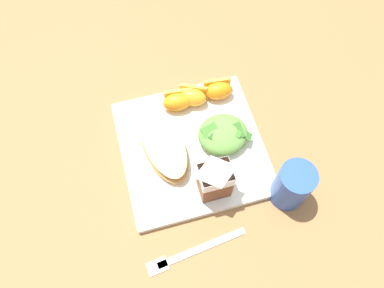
{
  "coord_description": "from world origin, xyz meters",
  "views": [
    {
      "loc": [
        0.08,
        0.3,
        0.68
      ],
      "look_at": [
        0.0,
        0.0,
        0.03
      ],
      "focal_mm": 34.37,
      "sensor_mm": 36.0,
      "label": 1
    }
  ],
  "objects_px": {
    "white_plate": "(192,148)",
    "green_salad_pile": "(223,133)",
    "metal_fork": "(189,253)",
    "milk_carton": "(215,178)",
    "orange_wedge_front": "(218,90)",
    "drinking_blue_cup": "(292,186)",
    "cheesy_pizza_bread": "(163,144)",
    "orange_wedge_middle": "(192,96)",
    "orange_wedge_rear": "(177,101)"
  },
  "relations": [
    {
      "from": "orange_wedge_rear",
      "to": "metal_fork",
      "type": "distance_m",
      "value": 0.3
    },
    {
      "from": "white_plate",
      "to": "green_salad_pile",
      "type": "bearing_deg",
      "value": -177.83
    },
    {
      "from": "white_plate",
      "to": "drinking_blue_cup",
      "type": "xyz_separation_m",
      "value": [
        -0.15,
        0.14,
        0.04
      ]
    },
    {
      "from": "cheesy_pizza_bread",
      "to": "orange_wedge_rear",
      "type": "distance_m",
      "value": 0.1
    },
    {
      "from": "green_salad_pile",
      "to": "white_plate",
      "type": "bearing_deg",
      "value": 2.17
    },
    {
      "from": "white_plate",
      "to": "metal_fork",
      "type": "relative_size",
      "value": 1.48
    },
    {
      "from": "white_plate",
      "to": "cheesy_pizza_bread",
      "type": "bearing_deg",
      "value": -10.06
    },
    {
      "from": "white_plate",
      "to": "drinking_blue_cup",
      "type": "distance_m",
      "value": 0.21
    },
    {
      "from": "cheesy_pizza_bread",
      "to": "metal_fork",
      "type": "bearing_deg",
      "value": 88.71
    },
    {
      "from": "orange_wedge_middle",
      "to": "orange_wedge_rear",
      "type": "relative_size",
      "value": 1.1
    },
    {
      "from": "cheesy_pizza_bread",
      "to": "orange_wedge_front",
      "type": "bearing_deg",
      "value": -146.8
    },
    {
      "from": "milk_carton",
      "to": "drinking_blue_cup",
      "type": "distance_m",
      "value": 0.14
    },
    {
      "from": "green_salad_pile",
      "to": "orange_wedge_front",
      "type": "xyz_separation_m",
      "value": [
        -0.02,
        -0.1,
        -0.0
      ]
    },
    {
      "from": "orange_wedge_middle",
      "to": "orange_wedge_rear",
      "type": "xyz_separation_m",
      "value": [
        0.03,
        0.0,
        0.0
      ]
    },
    {
      "from": "white_plate",
      "to": "milk_carton",
      "type": "xyz_separation_m",
      "value": [
        -0.02,
        0.1,
        0.07
      ]
    },
    {
      "from": "orange_wedge_rear",
      "to": "drinking_blue_cup",
      "type": "relative_size",
      "value": 0.61
    },
    {
      "from": "orange_wedge_middle",
      "to": "white_plate",
      "type": "bearing_deg",
      "value": 74.38
    },
    {
      "from": "orange_wedge_middle",
      "to": "drinking_blue_cup",
      "type": "distance_m",
      "value": 0.27
    },
    {
      "from": "milk_carton",
      "to": "metal_fork",
      "type": "bearing_deg",
      "value": 53.05
    },
    {
      "from": "green_salad_pile",
      "to": "milk_carton",
      "type": "bearing_deg",
      "value": 64.23
    },
    {
      "from": "cheesy_pizza_bread",
      "to": "drinking_blue_cup",
      "type": "bearing_deg",
      "value": 143.7
    },
    {
      "from": "cheesy_pizza_bread",
      "to": "green_salad_pile",
      "type": "distance_m",
      "value": 0.12
    },
    {
      "from": "orange_wedge_middle",
      "to": "drinking_blue_cup",
      "type": "xyz_separation_m",
      "value": [
        -0.12,
        0.24,
        0.02
      ]
    },
    {
      "from": "green_salad_pile",
      "to": "orange_wedge_front",
      "type": "distance_m",
      "value": 0.1
    },
    {
      "from": "milk_carton",
      "to": "orange_wedge_front",
      "type": "distance_m",
      "value": 0.22
    },
    {
      "from": "milk_carton",
      "to": "cheesy_pizza_bread",
      "type": "bearing_deg",
      "value": -56.7
    },
    {
      "from": "orange_wedge_rear",
      "to": "drinking_blue_cup",
      "type": "height_order",
      "value": "drinking_blue_cup"
    },
    {
      "from": "white_plate",
      "to": "milk_carton",
      "type": "relative_size",
      "value": 2.55
    },
    {
      "from": "orange_wedge_middle",
      "to": "metal_fork",
      "type": "bearing_deg",
      "value": 73.56
    },
    {
      "from": "orange_wedge_rear",
      "to": "white_plate",
      "type": "bearing_deg",
      "value": 93.11
    },
    {
      "from": "white_plate",
      "to": "drinking_blue_cup",
      "type": "relative_size",
      "value": 2.69
    },
    {
      "from": "drinking_blue_cup",
      "to": "cheesy_pizza_bread",
      "type": "bearing_deg",
      "value": -36.3
    },
    {
      "from": "orange_wedge_rear",
      "to": "metal_fork",
      "type": "relative_size",
      "value": 0.34
    },
    {
      "from": "milk_carton",
      "to": "orange_wedge_front",
      "type": "xyz_separation_m",
      "value": [
        -0.07,
        -0.2,
        -0.04
      ]
    },
    {
      "from": "orange_wedge_front",
      "to": "drinking_blue_cup",
      "type": "height_order",
      "value": "drinking_blue_cup"
    },
    {
      "from": "white_plate",
      "to": "green_salad_pile",
      "type": "distance_m",
      "value": 0.07
    },
    {
      "from": "milk_carton",
      "to": "drinking_blue_cup",
      "type": "xyz_separation_m",
      "value": [
        -0.13,
        0.04,
        -0.02
      ]
    },
    {
      "from": "cheesy_pizza_bread",
      "to": "drinking_blue_cup",
      "type": "distance_m",
      "value": 0.25
    },
    {
      "from": "cheesy_pizza_bread",
      "to": "drinking_blue_cup",
      "type": "xyz_separation_m",
      "value": [
        -0.2,
        0.15,
        0.02
      ]
    },
    {
      "from": "orange_wedge_front",
      "to": "metal_fork",
      "type": "xyz_separation_m",
      "value": [
        0.15,
        0.3,
        -0.03
      ]
    },
    {
      "from": "cheesy_pizza_bread",
      "to": "orange_wedge_front",
      "type": "height_order",
      "value": "orange_wedge_front"
    },
    {
      "from": "cheesy_pizza_bread",
      "to": "orange_wedge_middle",
      "type": "distance_m",
      "value": 0.12
    },
    {
      "from": "orange_wedge_front",
      "to": "green_salad_pile",
      "type": "bearing_deg",
      "value": 77.65
    },
    {
      "from": "white_plate",
      "to": "orange_wedge_front",
      "type": "relative_size",
      "value": 4.44
    },
    {
      "from": "white_plate",
      "to": "green_salad_pile",
      "type": "relative_size",
      "value": 2.61
    },
    {
      "from": "metal_fork",
      "to": "milk_carton",
      "type": "bearing_deg",
      "value": -126.95
    },
    {
      "from": "orange_wedge_front",
      "to": "orange_wedge_middle",
      "type": "bearing_deg",
      "value": 0.74
    },
    {
      "from": "white_plate",
      "to": "orange_wedge_front",
      "type": "distance_m",
      "value": 0.14
    },
    {
      "from": "orange_wedge_front",
      "to": "milk_carton",
      "type": "bearing_deg",
      "value": 70.65
    },
    {
      "from": "metal_fork",
      "to": "drinking_blue_cup",
      "type": "relative_size",
      "value": 1.81
    }
  ]
}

